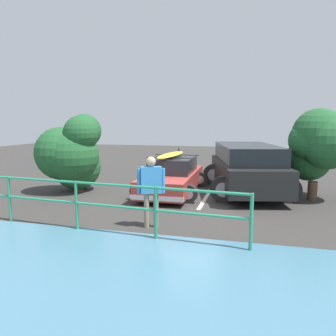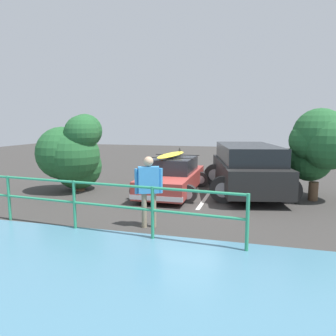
{
  "view_description": "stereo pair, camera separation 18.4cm",
  "coord_description": "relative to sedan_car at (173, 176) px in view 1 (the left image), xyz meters",
  "views": [
    {
      "loc": [
        -2.25,
        10.53,
        2.46
      ],
      "look_at": [
        0.4,
        0.26,
        0.95
      ],
      "focal_mm": 35.0,
      "sensor_mm": 36.0,
      "label": 1
    },
    {
      "loc": [
        -2.43,
        10.48,
        2.46
      ],
      "look_at": [
        0.4,
        0.26,
        0.95
      ],
      "focal_mm": 35.0,
      "sensor_mm": 36.0,
      "label": 2
    }
  ],
  "objects": [
    {
      "name": "railing_fence",
      "position": [
        1.2,
        4.38,
        0.17
      ],
      "size": [
        7.83,
        0.69,
        1.12
      ],
      "color": "#2D9366",
      "rests_on": "ground"
    },
    {
      "name": "sedan_car",
      "position": [
        0.0,
        0.0,
        0.0
      ],
      "size": [
        2.2,
        4.24,
        1.5
      ],
      "color": "#9E3833",
      "rests_on": "ground"
    },
    {
      "name": "bush_near_left",
      "position": [
        3.43,
        0.76,
        0.77
      ],
      "size": [
        2.3,
        2.16,
        2.73
      ],
      "color": "brown",
      "rests_on": "ground"
    },
    {
      "name": "ground_plane",
      "position": [
        -0.4,
        0.38,
        -0.59
      ],
      "size": [
        44.0,
        44.0,
        0.02
      ],
      "primitive_type": "cube",
      "color": "#383533",
      "rests_on": "ground"
    },
    {
      "name": "parking_stripe",
      "position": [
        -1.25,
        0.05,
        -0.57
      ],
      "size": [
        0.12,
        4.0,
        0.0
      ],
      "primitive_type": "cube",
      "rotation": [
        0.0,
        0.0,
        1.57
      ],
      "color": "silver",
      "rests_on": "ground"
    },
    {
      "name": "suv_car",
      "position": [
        -2.48,
        -0.6,
        0.31
      ],
      "size": [
        3.34,
        5.04,
        1.67
      ],
      "color": "black",
      "rests_on": "ground"
    },
    {
      "name": "bush_near_right",
      "position": [
        -4.63,
        -0.14,
        1.27
      ],
      "size": [
        1.99,
        2.21,
        2.87
      ],
      "color": "brown",
      "rests_on": "ground"
    },
    {
      "name": "person_bystander",
      "position": [
        -0.42,
        3.84,
        0.43
      ],
      "size": [
        0.6,
        0.36,
        1.67
      ],
      "color": "gray",
      "rests_on": "ground"
    }
  ]
}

